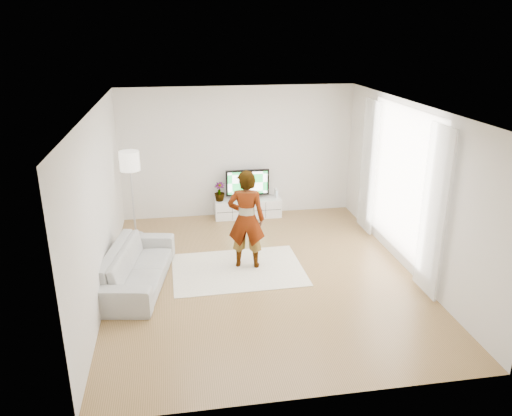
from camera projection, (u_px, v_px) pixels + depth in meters
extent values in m
plane|color=#A07848|center=(262.00, 275.00, 8.39)|extent=(6.00, 6.00, 0.00)
plane|color=white|center=(263.00, 107.00, 7.43)|extent=(6.00, 6.00, 0.00)
cube|color=silver|center=(99.00, 205.00, 7.53)|extent=(0.02, 6.00, 2.80)
cube|color=silver|center=(410.00, 189.00, 8.29)|extent=(0.02, 6.00, 2.80)
cube|color=silver|center=(238.00, 152.00, 10.69)|extent=(5.00, 0.02, 2.80)
cube|color=silver|center=(313.00, 288.00, 5.13)|extent=(5.00, 0.02, 2.80)
cube|color=white|center=(401.00, 181.00, 8.55)|extent=(0.01, 2.60, 2.50)
cube|color=white|center=(434.00, 212.00, 7.37)|extent=(0.04, 0.70, 2.60)
cube|color=white|center=(368.00, 167.00, 9.78)|extent=(0.04, 0.70, 2.60)
cube|color=white|center=(248.00, 208.00, 10.91)|extent=(1.44, 0.41, 0.41)
cube|color=black|center=(249.00, 211.00, 10.72)|extent=(1.40, 0.00, 0.01)
cube|color=black|center=(233.00, 212.00, 10.66)|extent=(0.01, 0.00, 0.36)
cube|color=black|center=(266.00, 210.00, 10.77)|extent=(0.01, 0.00, 0.36)
cube|color=black|center=(248.00, 198.00, 10.87)|extent=(0.34, 0.18, 0.02)
cube|color=black|center=(248.00, 197.00, 10.85)|extent=(0.07, 0.04, 0.07)
cube|color=black|center=(247.00, 183.00, 10.74)|extent=(0.94, 0.05, 0.57)
cube|color=green|center=(248.00, 183.00, 10.72)|extent=(0.86, 0.01, 0.49)
cube|color=white|center=(276.00, 193.00, 10.90)|extent=(0.07, 0.15, 0.20)
cube|color=#4CB2FF|center=(277.00, 194.00, 10.83)|extent=(0.01, 0.00, 0.11)
imported|color=#3F7238|center=(219.00, 192.00, 10.68)|extent=(0.28, 0.28, 0.41)
cube|color=white|center=(238.00, 269.00, 8.57)|extent=(2.25, 1.64, 0.01)
imported|color=#334772|center=(246.00, 219.00, 8.42)|extent=(0.71, 0.55, 1.73)
imported|color=#B7B7B2|center=(137.00, 266.00, 8.00)|extent=(1.21, 2.28, 0.63)
cylinder|color=silver|center=(136.00, 234.00, 10.01)|extent=(0.30, 0.30, 0.02)
cylinder|color=silver|center=(133.00, 203.00, 9.78)|extent=(0.04, 0.04, 1.32)
cylinder|color=white|center=(129.00, 161.00, 9.50)|extent=(0.38, 0.38, 0.37)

